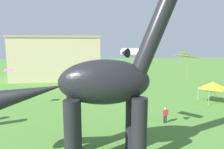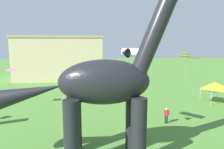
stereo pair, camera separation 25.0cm
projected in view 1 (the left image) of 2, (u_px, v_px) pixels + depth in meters
The scene contains 8 objects.
dinosaur_sculpture at pixel (104, 82), 13.93m from camera, with size 14.82×3.14×15.49m.
person_near_flyer at pixel (165, 114), 21.16m from camera, with size 0.62×0.27×1.66m.
festival_canopy_tent at pixel (213, 85), 28.48m from camera, with size 3.15×3.15×3.00m.
kite_mid_left at pixel (9, 70), 25.99m from camera, with size 1.18×0.88×0.21m.
kite_far_left at pixel (133, 53), 17.12m from camera, with size 2.72×2.67×0.77m.
kite_high_right at pixel (187, 57), 11.70m from camera, with size 1.19×1.45×1.59m.
kite_trailing at pixel (184, 54), 29.82m from camera, with size 1.30×1.46×0.37m.
background_building_block at pixel (59, 57), 50.54m from camera, with size 20.35×13.93×10.28m.
Camera 1 is at (-2.49, -8.18, 8.10)m, focal length 32.33 mm.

